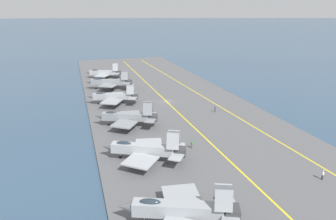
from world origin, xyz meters
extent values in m
plane|color=#334C66|center=(0.00, 0.00, 0.00)|extent=(2000.00, 2000.00, 0.00)
cube|color=#565659|center=(0.00, 0.00, 0.20)|extent=(180.26, 48.17, 0.40)
cube|color=yellow|center=(0.00, -13.25, 0.40)|extent=(162.14, 6.20, 0.01)
cube|color=yellow|center=(0.00, 0.00, 0.40)|extent=(162.24, 0.36, 0.01)
cube|color=#93999E|center=(-54.46, 15.45, 2.97)|extent=(6.22, 11.71, 1.85)
cone|color=#5B5E60|center=(-51.84, 21.84, 2.97)|extent=(2.48, 2.75, 1.76)
cube|color=#38383A|center=(-57.14, 8.91, 2.97)|extent=(2.70, 2.59, 1.57)
ellipsoid|color=#232D38|center=(-53.09, 18.80, 3.85)|extent=(2.04, 3.06, 1.02)
cube|color=#93999E|center=(-51.12, 13.64, 2.37)|extent=(6.39, 5.91, 0.28)
cube|color=#93999E|center=(-57.55, 10.47, 5.31)|extent=(1.67, 2.41, 2.79)
cube|color=#93999E|center=(-55.76, 9.73, 5.31)|extent=(1.67, 2.41, 2.79)
cube|color=#93999E|center=(-54.81, 8.47, 2.97)|extent=(3.21, 2.79, 0.20)
cylinder|color=#B2B2B7|center=(-52.78, 19.54, 1.22)|extent=(0.16, 0.16, 1.64)
cylinder|color=#B2B2B7|center=(-53.72, 13.84, 1.22)|extent=(0.16, 0.16, 1.64)
cylinder|color=black|center=(-53.72, 13.84, 0.70)|extent=(0.43, 0.64, 0.60)
cube|color=#9EA3A8|center=(-35.24, 15.70, 2.77)|extent=(7.00, 11.62, 1.82)
cone|color=#5B5E60|center=(-32.12, 21.98, 2.77)|extent=(2.56, 2.82, 1.73)
cube|color=#38383A|center=(-38.44, 9.27, 2.77)|extent=(2.75, 2.68, 1.55)
ellipsoid|color=#232D38|center=(-33.61, 18.98, 3.64)|extent=(2.20, 3.08, 1.00)
cube|color=#9EA3A8|center=(-38.56, 16.89, 2.18)|extent=(7.33, 7.33, 0.28)
cube|color=#9EA3A8|center=(-32.29, 13.78, 2.18)|extent=(6.18, 6.21, 0.28)
cube|color=#9EA3A8|center=(-38.71, 10.86, 5.22)|extent=(1.85, 2.46, 3.02)
cube|color=#9EA3A8|center=(-37.00, 10.01, 5.22)|extent=(1.85, 2.46, 3.02)
cube|color=#9EA3A8|center=(-40.29, 10.73, 2.77)|extent=(3.61, 3.50, 0.20)
cube|color=#9EA3A8|center=(-36.15, 8.68, 2.77)|extent=(3.33, 2.98, 0.20)
cylinder|color=#B2B2B7|center=(-33.25, 19.72, 1.13)|extent=(0.16, 0.16, 1.46)
cylinder|color=black|center=(-33.25, 19.72, 0.70)|extent=(0.46, 0.64, 0.60)
cylinder|color=#B2B2B7|center=(-36.93, 15.17, 1.13)|extent=(0.16, 0.16, 1.46)
cylinder|color=black|center=(-36.93, 15.17, 0.70)|extent=(0.46, 0.64, 0.60)
cylinder|color=#B2B2B7|center=(-34.65, 14.03, 1.13)|extent=(0.16, 0.16, 1.46)
cylinder|color=black|center=(-34.65, 14.03, 0.70)|extent=(0.46, 0.64, 0.60)
cube|color=gray|center=(-16.76, 15.73, 2.89)|extent=(5.95, 11.37, 1.78)
cone|color=#5B5E60|center=(-14.26, 21.95, 2.89)|extent=(2.38, 2.66, 1.69)
cube|color=#38383A|center=(-19.32, 9.36, 2.89)|extent=(2.60, 2.50, 1.51)
ellipsoid|color=#232D38|center=(-15.45, 18.98, 3.73)|extent=(1.95, 2.97, 0.98)
cube|color=gray|center=(-20.07, 16.64, 2.31)|extent=(7.02, 7.00, 0.28)
cube|color=gray|center=(-13.74, 14.09, 2.31)|extent=(5.69, 5.64, 0.28)
cube|color=gray|center=(-19.72, 10.87, 5.28)|extent=(1.67, 2.37, 2.97)
cube|color=gray|center=(-17.98, 10.17, 5.28)|extent=(1.67, 2.37, 2.97)
cube|color=gray|center=(-21.27, 10.65, 2.89)|extent=(3.53, 3.33, 0.20)
cube|color=gray|center=(-17.02, 8.94, 2.89)|extent=(3.19, 2.71, 0.20)
cylinder|color=#B2B2B7|center=(-15.16, 19.70, 1.20)|extent=(0.16, 0.16, 1.60)
cylinder|color=black|center=(-15.16, 19.70, 0.70)|extent=(0.43, 0.64, 0.60)
cylinder|color=#B2B2B7|center=(-18.35, 15.11, 1.20)|extent=(0.16, 0.16, 1.60)
cylinder|color=black|center=(-18.35, 15.11, 0.70)|extent=(0.43, 0.64, 0.60)
cylinder|color=#B2B2B7|center=(-16.04, 14.18, 1.20)|extent=(0.16, 0.16, 1.60)
cylinder|color=black|center=(-16.04, 14.18, 0.70)|extent=(0.43, 0.64, 0.60)
cube|color=#93999E|center=(2.50, 16.44, 2.87)|extent=(4.94, 11.54, 1.66)
cone|color=#5B5E60|center=(4.45, 22.87, 2.87)|extent=(2.14, 2.55, 1.58)
cube|color=#38383A|center=(0.51, 9.87, 2.87)|extent=(2.37, 2.35, 1.41)
ellipsoid|color=#232D38|center=(3.52, 19.81, 3.66)|extent=(1.69, 2.96, 0.91)
cube|color=#93999E|center=(-1.05, 17.11, 2.34)|extent=(7.31, 7.13, 0.28)
cube|color=#93999E|center=(5.83, 15.03, 2.34)|extent=(5.78, 5.27, 0.28)
cube|color=#93999E|center=(0.03, 11.32, 5.03)|extent=(1.43, 2.33, 2.62)
cube|color=#93999E|center=(1.70, 10.81, 5.03)|extent=(1.43, 2.33, 2.62)
cube|color=#93999E|center=(-1.49, 10.96, 2.87)|extent=(3.49, 3.22, 0.20)
cube|color=#93999E|center=(2.77, 9.67, 2.87)|extent=(3.04, 2.51, 0.20)
cylinder|color=#B2B2B7|center=(3.75, 20.55, 1.22)|extent=(0.16, 0.16, 1.64)
cylinder|color=black|center=(3.75, 20.55, 0.70)|extent=(0.38, 0.64, 0.60)
cylinder|color=#B2B2B7|center=(1.05, 15.66, 1.22)|extent=(0.16, 0.16, 1.64)
cylinder|color=black|center=(1.05, 15.66, 0.70)|extent=(0.38, 0.64, 0.60)
cylinder|color=#B2B2B7|center=(3.27, 14.98, 1.22)|extent=(0.16, 0.16, 1.64)
cylinder|color=black|center=(3.27, 14.98, 0.70)|extent=(0.38, 0.64, 0.60)
cube|color=gray|center=(20.70, 15.38, 3.19)|extent=(5.45, 12.33, 1.80)
cone|color=#5B5E60|center=(22.87, 22.23, 3.19)|extent=(2.34, 2.75, 1.71)
cube|color=#38383A|center=(18.48, 8.38, 3.19)|extent=(2.58, 2.54, 1.53)
ellipsoid|color=#232D38|center=(21.84, 18.97, 4.05)|extent=(1.85, 3.17, 0.99)
cube|color=gray|center=(17.52, 15.96, 2.60)|extent=(6.73, 6.97, 0.28)
cube|color=gray|center=(23.63, 14.02, 2.60)|extent=(4.93, 5.62, 0.28)
cube|color=gray|center=(17.98, 9.94, 5.53)|extent=(1.56, 2.50, 2.84)
cube|color=gray|center=(19.79, 9.37, 5.53)|extent=(1.56, 2.50, 2.84)
cube|color=gray|center=(16.44, 9.55, 3.19)|extent=(3.56, 3.37, 0.20)
cube|color=gray|center=(20.83, 8.16, 3.19)|extent=(3.08, 2.69, 0.20)
cylinder|color=#B2B2B7|center=(22.09, 19.76, 1.34)|extent=(0.16, 0.16, 1.89)
cylinder|color=black|center=(22.09, 19.76, 0.70)|extent=(0.39, 0.64, 0.60)
cylinder|color=#B2B2B7|center=(19.12, 14.57, 1.34)|extent=(0.16, 0.16, 1.89)
cylinder|color=black|center=(19.12, 14.57, 0.70)|extent=(0.39, 0.64, 0.60)
cylinder|color=#B2B2B7|center=(21.53, 13.81, 1.34)|extent=(0.16, 0.16, 1.89)
cylinder|color=black|center=(21.53, 13.81, 0.70)|extent=(0.39, 0.64, 0.60)
cube|color=#9EA3A8|center=(40.33, 15.27, 2.76)|extent=(5.25, 11.10, 1.72)
cone|color=#5B5E60|center=(42.43, 21.40, 2.76)|extent=(2.23, 2.53, 1.64)
cube|color=#38383A|center=(38.18, 9.01, 2.76)|extent=(2.46, 2.35, 1.46)
ellipsoid|color=#232D38|center=(41.43, 18.48, 3.57)|extent=(1.78, 2.87, 0.95)
cube|color=#9EA3A8|center=(36.86, 16.07, 2.20)|extent=(7.11, 6.95, 0.28)
cube|color=#9EA3A8|center=(43.55, 13.77, 2.20)|extent=(5.74, 5.26, 0.28)
cube|color=#9EA3A8|center=(37.72, 10.44, 5.10)|extent=(1.55, 2.29, 2.93)
cube|color=#9EA3A8|center=(39.43, 9.85, 5.10)|extent=(1.55, 2.29, 2.93)
cube|color=#9EA3A8|center=(36.19, 10.17, 2.76)|extent=(3.47, 3.20, 0.20)
cube|color=#9EA3A8|center=(40.47, 8.70, 2.76)|extent=(3.09, 2.52, 0.20)
cylinder|color=#B2B2B7|center=(41.68, 19.19, 1.15)|extent=(0.16, 0.16, 1.49)
cylinder|color=black|center=(41.68, 19.19, 0.70)|extent=(0.40, 0.64, 0.60)
cylinder|color=#B2B2B7|center=(38.82, 14.60, 1.15)|extent=(0.16, 0.16, 1.49)
cylinder|color=black|center=(38.82, 14.60, 0.70)|extent=(0.40, 0.64, 0.60)
cylinder|color=#B2B2B7|center=(41.11, 13.81, 1.15)|extent=(0.16, 0.16, 1.49)
cylinder|color=black|center=(41.11, 13.81, 0.70)|extent=(0.40, 0.64, 0.60)
cylinder|color=#383328|center=(-13.63, -10.06, 0.84)|extent=(0.24, 0.24, 0.88)
cube|color=#284CB2|center=(-13.63, -10.06, 1.58)|extent=(0.40, 0.28, 0.61)
sphere|color=tan|center=(-13.63, -10.06, 2.02)|extent=(0.22, 0.22, 0.22)
sphere|color=#284CB2|center=(-13.63, -10.06, 2.08)|extent=(0.24, 0.24, 0.24)
cylinder|color=#4C473D|center=(-33.20, 4.86, 0.80)|extent=(0.24, 0.24, 0.80)
cube|color=green|center=(-33.20, 4.86, 1.50)|extent=(0.42, 0.46, 0.60)
sphere|color=tan|center=(-33.20, 4.86, 1.94)|extent=(0.22, 0.22, 0.22)
sphere|color=green|center=(-33.20, 4.86, 2.00)|extent=(0.24, 0.24, 0.24)
cylinder|color=#232328|center=(-51.11, -11.75, 0.86)|extent=(0.24, 0.24, 0.92)
cube|color=white|center=(-51.11, -11.75, 1.59)|extent=(0.45, 0.37, 0.54)
sphere|color=beige|center=(-51.11, -11.75, 1.99)|extent=(0.22, 0.22, 0.22)
sphere|color=white|center=(-51.11, -11.75, 2.05)|extent=(0.24, 0.24, 0.24)
camera|label=1|loc=(-85.51, 26.58, 27.85)|focal=32.00mm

